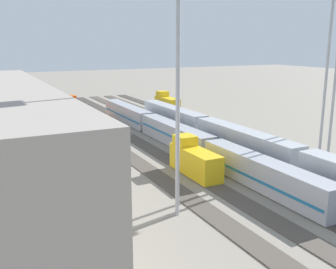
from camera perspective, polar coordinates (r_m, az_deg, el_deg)
ground_plane at (r=72.47m, az=2.64°, el=-1.30°), size 400.00×400.00×0.00m
track_bed_0 at (r=79.13m, az=10.57°, el=-0.23°), size 140.00×2.80×0.12m
track_bed_1 at (r=76.29m, az=7.57°, el=-0.62°), size 140.00×2.80×0.12m
track_bed_2 at (r=73.67m, az=4.34°, el=-1.04°), size 140.00×2.80×0.12m
track_bed_3 at (r=71.31m, az=0.88°, el=-1.48°), size 140.00×2.80×0.12m
track_bed_4 at (r=69.23m, az=-2.80°, el=-1.95°), size 140.00×2.80×0.12m
track_bed_5 at (r=67.45m, az=-6.69°, el=-2.44°), size 140.00×2.80×0.12m
train_on_track_2 at (r=61.80m, az=11.05°, el=-1.62°), size 71.40×3.06×5.00m
train_on_track_3 at (r=70.58m, az=1.00°, el=-0.02°), size 71.40×3.06×3.80m
train_on_track_0 at (r=106.64m, az=-0.17°, el=4.60°), size 10.00×3.00×5.00m
train_on_track_5 at (r=100.44m, az=-13.67°, el=3.68°), size 10.00×3.00×5.00m
train_on_track_4 at (r=55.08m, az=3.84°, el=-3.71°), size 10.00×3.00×5.00m
light_mast_1 at (r=39.37m, az=1.46°, el=10.58°), size 2.80×0.70×25.43m
light_mast_2 at (r=66.49m, az=22.60°, el=13.78°), size 2.80×0.70×32.03m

